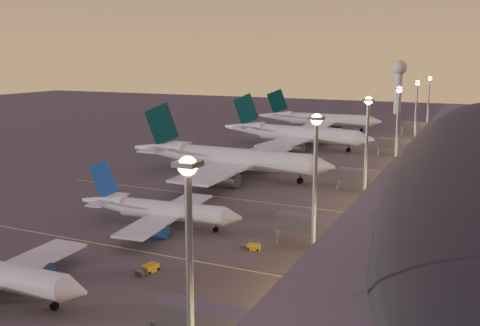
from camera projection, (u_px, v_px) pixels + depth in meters
name	position (u px, v px, depth m)	size (l,w,h in m)	color
ground	(133.00, 239.00, 103.47)	(700.00, 700.00, 0.00)	#474442
airliner_narrow_north	(159.00, 210.00, 110.90)	(36.89, 33.10, 13.17)	silver
airliner_wide_near	(227.00, 158.00, 156.81)	(65.11, 59.08, 20.89)	silver
airliner_wide_mid	(295.00, 134.00, 207.22)	(63.27, 57.96, 20.24)	silver
airliner_wide_far	(318.00, 119.00, 257.15)	(59.95, 54.62, 19.19)	silver
light_masts	(386.00, 122.00, 143.13)	(2.20, 217.20, 25.90)	slate
radar_tower	(399.00, 78.00, 326.60)	(9.00, 9.00, 32.50)	silver
lane_markings	(225.00, 192.00, 139.09)	(90.00, 180.36, 0.00)	#D8C659
baggage_tug_c	(252.00, 247.00, 97.77)	(3.77, 1.98, 1.07)	gold
baggage_tug_d	(148.00, 269.00, 87.28)	(2.33, 4.32, 1.22)	gold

